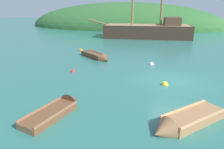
# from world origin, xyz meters

# --- Properties ---
(ground_plane) EXTENTS (120.00, 120.00, 0.00)m
(ground_plane) POSITION_xyz_m (0.00, 0.00, 0.00)
(ground_plane) COLOR #2D6B60
(shore_hill) EXTENTS (43.68, 20.63, 10.51)m
(shore_hill) POSITION_xyz_m (-9.46, 33.52, 0.00)
(shore_hill) COLOR #2D602D
(shore_hill) RESTS_ON ground
(sailing_ship) EXTENTS (15.23, 5.17, 12.70)m
(sailing_ship) POSITION_xyz_m (-2.93, 17.94, 0.74)
(sailing_ship) COLOR #38281E
(sailing_ship) RESTS_ON ground
(rowboat_outer_right) EXTENTS (3.52, 3.05, 0.90)m
(rowboat_outer_right) POSITION_xyz_m (-6.52, 4.39, 0.14)
(rowboat_outer_right) COLOR brown
(rowboat_outer_right) RESTS_ON ground
(rowboat_portside) EXTENTS (3.25, 3.27, 1.02)m
(rowboat_portside) POSITION_xyz_m (0.33, -5.28, 0.13)
(rowboat_portside) COLOR #9E7047
(rowboat_portside) RESTS_ON ground
(rowboat_outer_left) EXTENTS (1.79, 3.34, 0.99)m
(rowboat_outer_left) POSITION_xyz_m (-5.16, -5.53, 0.09)
(rowboat_outer_left) COLOR brown
(rowboat_outer_left) RESTS_ON ground
(buoy_red) EXTENTS (0.30, 0.30, 0.30)m
(buoy_red) POSITION_xyz_m (-6.99, 0.12, 0.00)
(buoy_red) COLOR red
(buoy_red) RESTS_ON ground
(buoy_yellow) EXTENTS (0.42, 0.42, 0.42)m
(buoy_yellow) POSITION_xyz_m (-0.44, -0.90, 0.00)
(buoy_yellow) COLOR yellow
(buoy_yellow) RESTS_ON ground
(buoy_orange) EXTENTS (0.41, 0.41, 0.41)m
(buoy_orange) POSITION_xyz_m (-9.20, 7.12, 0.00)
(buoy_orange) COLOR orange
(buoy_orange) RESTS_ON ground
(buoy_white) EXTENTS (0.42, 0.42, 0.42)m
(buoy_white) POSITION_xyz_m (-1.50, 3.46, 0.00)
(buoy_white) COLOR white
(buoy_white) RESTS_ON ground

